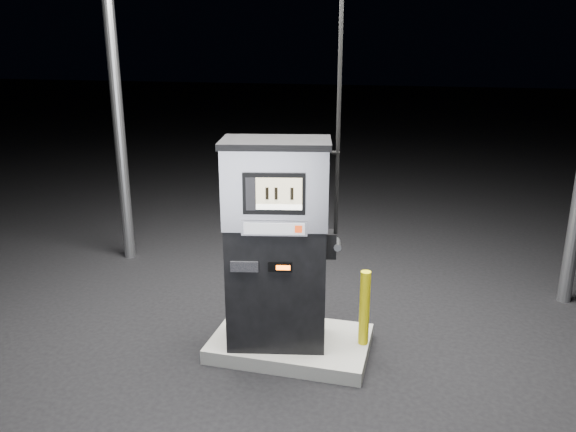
# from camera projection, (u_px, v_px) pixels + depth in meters

# --- Properties ---
(ground) EXTENTS (80.00, 80.00, 0.00)m
(ground) POSITION_uv_depth(u_px,v_px,m) (291.00, 350.00, 5.86)
(ground) COLOR black
(ground) RESTS_ON ground
(pump_island) EXTENTS (1.60, 1.00, 0.15)m
(pump_island) POSITION_uv_depth(u_px,v_px,m) (291.00, 343.00, 5.83)
(pump_island) COLOR slate
(pump_island) RESTS_ON ground
(fuel_dispenser) EXTENTS (1.19, 0.81, 4.29)m
(fuel_dispenser) POSITION_uv_depth(u_px,v_px,m) (277.00, 243.00, 5.43)
(fuel_dispenser) COLOR black
(fuel_dispenser) RESTS_ON pump_island
(bollard_left) EXTENTS (0.15, 0.15, 0.98)m
(bollard_left) POSITION_uv_depth(u_px,v_px,m) (242.00, 284.00, 5.88)
(bollard_left) COLOR #C6B70B
(bollard_left) RESTS_ON pump_island
(bollard_right) EXTENTS (0.11, 0.11, 0.78)m
(bollard_right) POSITION_uv_depth(u_px,v_px,m) (364.00, 308.00, 5.58)
(bollard_right) COLOR #C6B70B
(bollard_right) RESTS_ON pump_island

